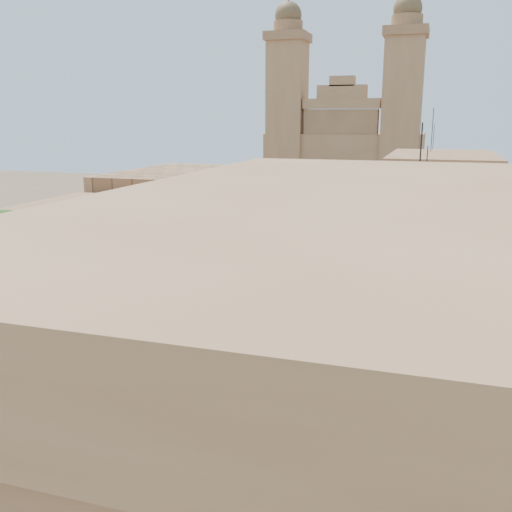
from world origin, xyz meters
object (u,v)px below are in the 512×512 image
Objects in this scene: street_tree_d at (235,220)px; car_blue_b at (297,236)px; ficus_tree at (3,284)px; bus_cream_east at (307,274)px; bus_green_north at (47,396)px; car_cream at (287,289)px; street_tree_b at (150,256)px; church at (346,159)px; pedestrian_c at (338,315)px; car_dkblue at (257,250)px; car_blue_a at (186,324)px; car_white_b at (314,256)px; red_truck at (197,356)px; street_tree_a at (76,299)px; street_tree_c at (200,240)px; car_white_a at (254,285)px; pedestrian_a at (327,385)px; bus_red_east at (258,331)px; olive_pickup at (308,314)px.

car_blue_b is at bearing 26.37° from street_tree_d.
ficus_tree is 1.04× the size of bus_cream_east.
ficus_tree is 1.21× the size of bus_green_north.
street_tree_b is at bearing -4.95° from car_cream.
church reaches higher than ficus_tree.
ficus_tree is 6.26× the size of pedestrian_c.
car_blue_a is at bearing -69.49° from car_dkblue.
street_tree_b reaches higher than car_white_b.
car_cream is at bearing 15.94° from street_tree_b.
street_tree_b is 0.85× the size of red_truck.
street_tree_d reaches higher than car_dkblue.
street_tree_c is (0.00, 24.00, -0.22)m from street_tree_a.
car_white_a is at bearing 70.10° from ficus_tree.
car_blue_a is 0.86× the size of car_blue_b.
pedestrian_a is (15.18, -33.75, 0.06)m from car_dkblue.
bus_green_north is (5.56, -35.00, -1.64)m from street_tree_c.
bus_red_east is at bearing -35.68° from street_tree_b.
red_truck reaches higher than pedestrian_a.
street_tree_a reaches higher than olive_pickup.
car_blue_b is at bearing 63.80° from street_tree_c.
street_tree_b is 19.27m from pedestrian_c.
street_tree_d is at bearing -72.99° from bus_cream_east.
church reaches higher than car_cream.
ficus_tree is at bearing -97.18° from church.
ficus_tree is 7.88m from bus_green_north.
street_tree_a reaches higher than bus_red_east.
street_tree_d is 1.20× the size of car_white_b.
street_tree_b is 15.45m from bus_cream_east.
street_tree_a reaches higher than bus_cream_east.
olive_pickup is (16.37, -4.00, -2.75)m from street_tree_b.
red_truck is 1.55× the size of car_cream.
pedestrian_a reaches higher than car_dkblue.
pedestrian_c is at bearing -30.81° from car_white_a.
car_cream is at bearing 98.98° from car_white_b.
street_tree_a is 2.63× the size of pedestrian_c.
car_white_a is at bearing 75.15° from bus_green_north.
pedestrian_c is at bearing 48.92° from bus_green_north.
church is 67.66m from street_tree_a.
bus_green_north is 5.16× the size of pedestrian_c.
church reaches higher than car_white_a.
street_tree_d is at bearing 106.26° from red_truck.
car_white_a is at bearing -58.42° from car_dkblue.
bus_cream_east is at bearing 66.75° from bus_green_north.
bus_cream_east is 3.11× the size of car_white_a.
olive_pickup is (6.37, -58.61, -8.56)m from church.
red_truck is at bearing 62.78° from bus_cream_east.
ficus_tree is 25.98m from car_white_a.
car_white_b is 0.96× the size of car_blue_b.
car_blue_a is 26.16m from car_white_b.
car_white_b reaches higher than car_blue_a.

